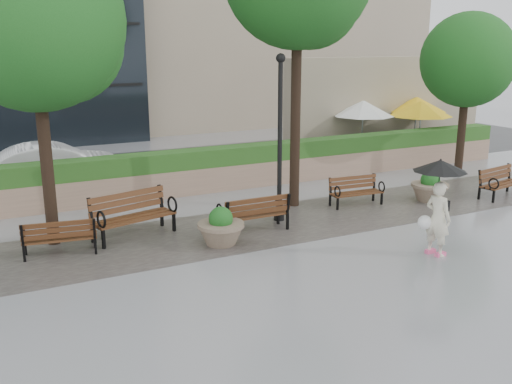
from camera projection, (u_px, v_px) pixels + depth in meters
name	position (u px, v px, depth m)	size (l,w,h in m)	color
ground	(335.00, 263.00, 12.20)	(100.00, 100.00, 0.00)	gray
cobble_strip	(269.00, 224.00, 14.79)	(28.00, 3.20, 0.01)	#383330
hedge_wall	(210.00, 170.00, 18.07)	(24.00, 0.80, 1.35)	tan
cafe_wall	(388.00, 104.00, 24.46)	(10.00, 0.60, 4.00)	tan
cafe_hedge	(411.00, 149.00, 22.74)	(8.00, 0.50, 0.90)	#28541C
asphalt_street	(170.00, 166.00, 21.70)	(40.00, 7.00, 0.00)	black
bench_0	(60.00, 244.00, 12.62)	(1.64, 0.85, 0.84)	#552E18
bench_1	(134.00, 224.00, 13.78)	(2.13, 1.28, 1.08)	#552E18
bench_2	(254.00, 221.00, 14.17)	(1.76, 0.70, 0.94)	#552E18
bench_3	(356.00, 197.00, 16.47)	(1.59, 0.74, 0.83)	#552E18
bench_4	(501.00, 189.00, 17.35)	(1.76, 0.95, 0.90)	#552E18
planter_left	(221.00, 230.00, 13.25)	(1.09, 1.09, 0.92)	#7F6B56
planter_right	(430.00, 189.00, 16.92)	(1.10, 1.10, 0.92)	#7F6B56
lamppost	(280.00, 149.00, 14.67)	(0.28, 0.28, 4.33)	black
tree_0	(41.00, 27.00, 12.28)	(3.91, 3.90, 6.99)	black
tree_2	(469.00, 63.00, 19.55)	(3.33, 3.22, 5.61)	black
patio_umb_white	(363.00, 109.00, 22.97)	(2.50, 2.50, 2.30)	black
patio_umb_yellow_a	(421.00, 109.00, 22.92)	(2.50, 2.50, 2.30)	black
patio_umb_yellow_b	(417.00, 105.00, 24.48)	(2.50, 2.50, 2.30)	black
car_right	(55.00, 165.00, 18.54)	(1.52, 4.35, 1.43)	white
pedestrian	(438.00, 198.00, 12.40)	(1.16, 1.16, 2.14)	beige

